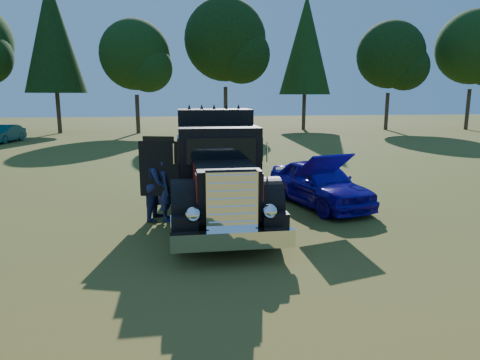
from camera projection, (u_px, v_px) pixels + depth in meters
name	position (u px, v px, depth m)	size (l,w,h in m)	color
ground	(201.00, 235.00, 10.57)	(120.00, 120.00, 0.00)	#335117
treeline	(150.00, 42.00, 35.30)	(72.10, 24.04, 13.84)	#2D2116
diamond_t_truck	(217.00, 174.00, 11.61)	(3.34, 7.16, 3.00)	black
hotrod_coupe	(319.00, 183.00, 13.25)	(2.70, 4.46, 1.89)	#07309A
spectator_near	(166.00, 189.00, 11.64)	(0.64, 0.42, 1.75)	#212D4E
spectator_far	(159.00, 184.00, 11.75)	(0.97, 0.75, 1.99)	#1A1D3D
distant_teal_car	(4.00, 134.00, 31.01)	(1.33, 3.82, 1.26)	#0B3143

